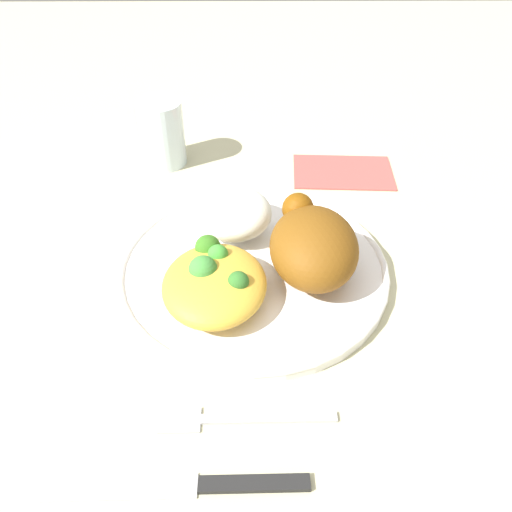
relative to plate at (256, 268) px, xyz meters
The scene contains 9 objects.
ground_plane 0.01m from the plate, ahead, with size 2.00×2.00×0.00m, color #BFBB93.
plate is the anchor object (origin of this frame).
roasted_chicken 0.07m from the plate, 100.55° to the right, with size 0.12×0.09×0.06m.
rice_pile 0.07m from the plate, 20.06° to the left, with size 0.08×0.08×0.05m, color white.
mac_cheese_with_broccoli 0.06m from the plate, 141.01° to the left, with size 0.11×0.10×0.04m.
fork 0.17m from the plate, behind, with size 0.02×0.14×0.01m.
knife 0.23m from the plate, behind, with size 0.02×0.19×0.01m.
water_glass 0.26m from the plate, 27.97° to the left, with size 0.06×0.06×0.09m, color silver.
napkin 0.23m from the plate, 31.41° to the right, with size 0.08×0.13×0.00m, color #DB4C47.
Camera 1 is at (-0.40, 0.00, 0.37)m, focal length 36.48 mm.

